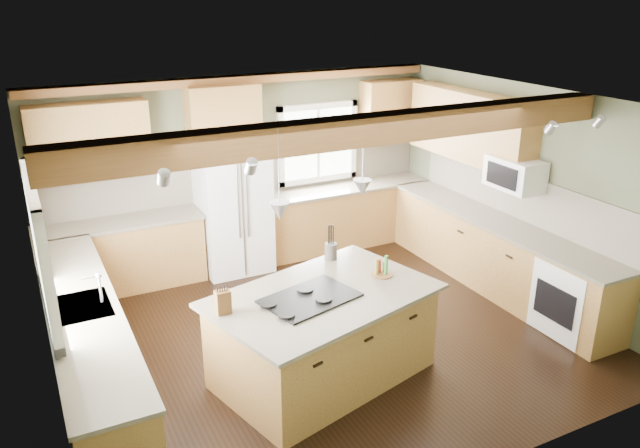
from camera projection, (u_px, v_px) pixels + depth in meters
name	position (u px, v px, depth m)	size (l,w,h in m)	color
floor	(325.00, 332.00, 7.09)	(5.60, 5.60, 0.00)	black
ceiling	(325.00, 103.00, 6.17)	(5.60, 5.60, 0.00)	silver
wall_back	(243.00, 169.00, 8.72)	(5.60, 5.60, 0.00)	#464C36
wall_left	(41.00, 277.00, 5.45)	(5.00, 5.00, 0.00)	#464C36
wall_right	(523.00, 190.00, 7.81)	(5.00, 5.00, 0.00)	#464C36
ceiling_beam	(363.00, 130.00, 5.60)	(5.55, 0.26, 0.26)	brown
soffit_trim	(242.00, 80.00, 8.19)	(5.55, 0.20, 0.10)	brown
backsplash_back	(244.00, 175.00, 8.73)	(5.58, 0.03, 0.58)	brown
backsplash_right	(519.00, 195.00, 7.88)	(0.03, 3.70, 0.58)	brown
base_cab_back_left	(123.00, 256.00, 8.01)	(2.02, 0.60, 0.88)	brown
counter_back_left	(119.00, 223.00, 7.85)	(2.06, 0.64, 0.04)	#4B4437
base_cab_back_right	(346.00, 217.00, 9.40)	(2.62, 0.60, 0.88)	brown
counter_back_right	(346.00, 187.00, 9.24)	(2.66, 0.64, 0.04)	#4B4437
base_cab_left	(89.00, 351.00, 5.92)	(0.60, 3.70, 0.88)	brown
counter_left	(82.00, 308.00, 5.76)	(0.64, 3.74, 0.04)	#4B4437
base_cab_right	(495.00, 255.00, 8.03)	(0.60, 3.70, 0.88)	brown
counter_right	(499.00, 222.00, 7.87)	(0.64, 3.74, 0.04)	#4B4437
upper_cab_back_left	(90.00, 140.00, 7.50)	(1.40, 0.35, 0.90)	brown
upper_cab_over_fridge	(223.00, 112.00, 8.14)	(0.96, 0.35, 0.70)	brown
upper_cab_right	(470.00, 126.00, 8.26)	(0.35, 2.20, 0.90)	brown
upper_cab_back_corner	(390.00, 111.00, 9.31)	(0.90, 0.35, 0.90)	brown
window_left	(38.00, 248.00, 5.41)	(0.04, 1.60, 1.05)	white
window_back	(317.00, 143.00, 9.10)	(1.10, 0.04, 1.00)	white
sink	(82.00, 307.00, 5.76)	(0.50, 0.65, 0.03)	#262628
faucet	(100.00, 289.00, 5.78)	(0.02, 0.02, 0.28)	#B2B2B7
dishwasher	(114.00, 433.00, 4.84)	(0.60, 0.60, 0.84)	white
oven	(574.00, 298.00, 6.95)	(0.60, 0.72, 0.84)	white
microwave	(515.00, 174.00, 7.59)	(0.40, 0.70, 0.38)	white
pendant_left	(280.00, 211.00, 5.33)	(0.18, 0.18, 0.16)	#B2B2B7
pendant_right	(362.00, 188.00, 5.95)	(0.18, 0.18, 0.16)	#B2B2B7
refrigerator	(233.00, 207.00, 8.41)	(0.90, 0.74, 1.80)	white
island	(323.00, 337.00, 6.15)	(2.00, 1.22, 0.88)	brown
island_top	(323.00, 295.00, 5.99)	(2.14, 1.36, 0.04)	#4B4437
cooktop	(310.00, 298.00, 5.87)	(0.87, 0.58, 0.02)	black
knife_block	(223.00, 302.00, 5.58)	(0.13, 0.10, 0.22)	brown
utensil_crock	(331.00, 251.00, 6.71)	(0.13, 0.13, 0.18)	#3B342F
bottle_tray	(382.00, 266.00, 6.33)	(0.22, 0.22, 0.20)	brown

